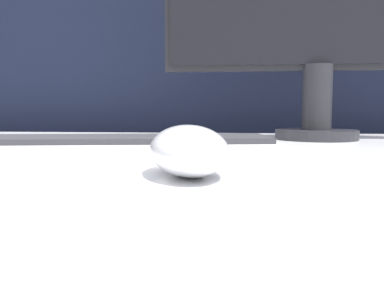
% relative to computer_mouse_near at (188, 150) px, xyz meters
% --- Properties ---
extents(partition_panel, '(5.00, 0.03, 1.19)m').
position_rel_computer_mouse_near_xyz_m(partition_panel, '(-0.05, 0.79, -0.16)').
color(partition_panel, black).
rests_on(partition_panel, ground_plane).
extents(computer_mouse_near, '(0.10, 0.14, 0.05)m').
position_rel_computer_mouse_near_xyz_m(computer_mouse_near, '(0.00, 0.00, 0.00)').
color(computer_mouse_near, white).
rests_on(computer_mouse_near, desk).
extents(keyboard, '(0.47, 0.19, 0.02)m').
position_rel_computer_mouse_near_xyz_m(keyboard, '(-0.12, 0.18, -0.01)').
color(keyboard, silver).
rests_on(keyboard, desk).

